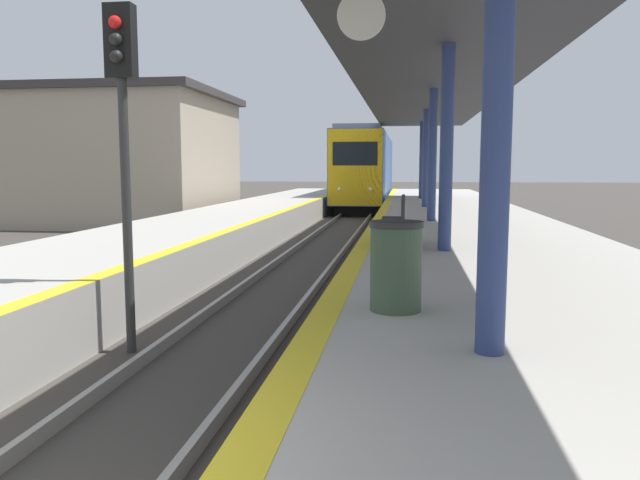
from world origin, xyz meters
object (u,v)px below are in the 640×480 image
object	(u,v)px
train	(367,169)
trash_bin	(396,266)
signal_near	(123,113)
bench	(396,219)

from	to	relation	value
train	trash_bin	world-z (taller)	train
signal_near	trash_bin	world-z (taller)	signal_near
signal_near	bench	world-z (taller)	signal_near
signal_near	bench	size ratio (longest dim) A/B	2.65
trash_bin	train	bearing A→B (deg)	94.24
train	bench	size ratio (longest dim) A/B	10.41
signal_near	bench	distance (m)	5.63
train	bench	distance (m)	26.38
signal_near	trash_bin	size ratio (longest dim) A/B	4.80
train	trash_bin	size ratio (longest dim) A/B	18.86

